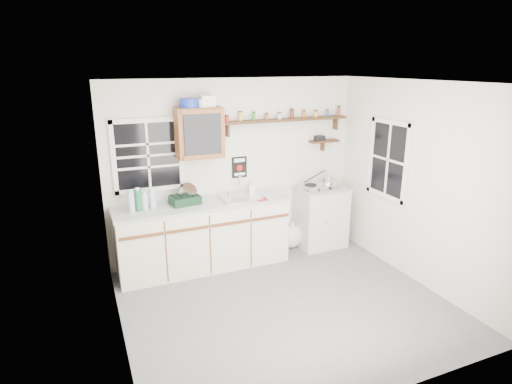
# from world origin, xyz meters

# --- Properties ---
(room) EXTENTS (3.64, 3.24, 2.54)m
(room) POSITION_xyz_m (0.00, 0.00, 1.25)
(room) COLOR #59595B
(room) RESTS_ON ground
(main_cabinet) EXTENTS (2.31, 0.63, 0.92)m
(main_cabinet) POSITION_xyz_m (-0.58, 1.30, 0.46)
(main_cabinet) COLOR #C0B49F
(main_cabinet) RESTS_ON floor
(right_cabinet) EXTENTS (0.73, 0.57, 0.91)m
(right_cabinet) POSITION_xyz_m (1.25, 1.32, 0.46)
(right_cabinet) COLOR beige
(right_cabinet) RESTS_ON floor
(sink) EXTENTS (0.52, 0.44, 0.29)m
(sink) POSITION_xyz_m (-0.05, 1.30, 0.93)
(sink) COLOR silver
(sink) RESTS_ON main_cabinet
(upper_cabinet) EXTENTS (0.60, 0.32, 0.65)m
(upper_cabinet) POSITION_xyz_m (-0.55, 1.44, 1.82)
(upper_cabinet) COLOR brown
(upper_cabinet) RESTS_ON wall_back
(upper_cabinet_clutter) EXTENTS (0.45, 0.24, 0.14)m
(upper_cabinet_clutter) POSITION_xyz_m (-0.57, 1.44, 2.21)
(upper_cabinet_clutter) COLOR #182DA0
(upper_cabinet_clutter) RESTS_ON upper_cabinet
(spice_shelf) EXTENTS (1.91, 0.18, 0.35)m
(spice_shelf) POSITION_xyz_m (0.73, 1.51, 1.93)
(spice_shelf) COLOR black
(spice_shelf) RESTS_ON wall_back
(secondary_shelf) EXTENTS (0.45, 0.16, 0.24)m
(secondary_shelf) POSITION_xyz_m (1.36, 1.52, 1.58)
(secondary_shelf) COLOR black
(secondary_shelf) RESTS_ON wall_back
(warning_sign) EXTENTS (0.22, 0.02, 0.30)m
(warning_sign) POSITION_xyz_m (0.05, 1.59, 1.28)
(warning_sign) COLOR black
(warning_sign) RESTS_ON wall_back
(window_back) EXTENTS (0.93, 0.03, 0.98)m
(window_back) POSITION_xyz_m (-1.20, 1.59, 1.55)
(window_back) COLOR black
(window_back) RESTS_ON wall_back
(window_right) EXTENTS (0.03, 0.78, 1.08)m
(window_right) POSITION_xyz_m (1.79, 0.55, 1.45)
(window_right) COLOR black
(window_right) RESTS_ON wall_back
(water_bottles) EXTENTS (0.35, 0.19, 0.30)m
(water_bottles) POSITION_xyz_m (-1.35, 1.31, 1.05)
(water_bottles) COLOR silver
(water_bottles) RESTS_ON main_cabinet
(dish_rack) EXTENTS (0.40, 0.32, 0.28)m
(dish_rack) POSITION_xyz_m (-0.79, 1.35, 1.01)
(dish_rack) COLOR black
(dish_rack) RESTS_ON main_cabinet
(soap_bottle) EXTENTS (0.11, 0.11, 0.18)m
(soap_bottle) POSITION_xyz_m (0.18, 1.44, 1.01)
(soap_bottle) COLOR silver
(soap_bottle) RESTS_ON main_cabinet
(rag) EXTENTS (0.14, 0.12, 0.02)m
(rag) POSITION_xyz_m (0.19, 1.12, 0.93)
(rag) COLOR maroon
(rag) RESTS_ON main_cabinet
(hotplate) EXTENTS (0.59, 0.35, 0.08)m
(hotplate) POSITION_xyz_m (1.19, 1.31, 0.95)
(hotplate) COLOR silver
(hotplate) RESTS_ON right_cabinet
(saucepan) EXTENTS (0.43, 0.19, 0.18)m
(saucepan) POSITION_xyz_m (1.33, 1.31, 1.04)
(saucepan) COLOR silver
(saucepan) RESTS_ON hotplate
(trash_bag) EXTENTS (0.38, 0.34, 0.43)m
(trash_bag) POSITION_xyz_m (0.80, 1.40, 0.18)
(trash_bag) COLOR silver
(trash_bag) RESTS_ON floor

